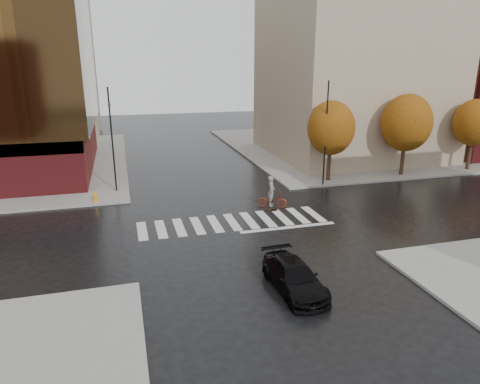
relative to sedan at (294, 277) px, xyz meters
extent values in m
plane|color=black|center=(-0.50, 8.22, -0.63)|extent=(120.00, 120.00, 0.00)
cube|color=gray|center=(20.50, 29.22, -0.56)|extent=(30.00, 30.00, 0.15)
cube|color=silver|center=(-0.50, 8.72, -0.63)|extent=(12.00, 3.00, 0.01)
cube|color=tan|center=(16.50, 25.22, 8.52)|extent=(16.00, 16.00, 18.00)
cube|color=tan|center=(-16.50, 45.22, 9.52)|extent=(14.00, 12.00, 20.00)
cylinder|color=#312315|center=(9.50, 15.62, 0.92)|extent=(0.32, 0.32, 2.80)
ellipsoid|color=#9B5C0F|center=(9.50, 15.62, 3.84)|extent=(3.80, 3.80, 4.37)
cylinder|color=#312315|center=(16.50, 15.62, 0.92)|extent=(0.32, 0.32, 2.80)
ellipsoid|color=#9B5C0F|center=(16.50, 15.62, 4.00)|extent=(4.20, 4.20, 4.83)
cylinder|color=#312315|center=(23.50, 15.62, 0.92)|extent=(0.32, 0.32, 2.80)
ellipsoid|color=#9B5C0F|center=(23.50, 15.62, 3.76)|extent=(3.60, 3.60, 4.14)
imported|color=black|center=(0.00, 0.00, 0.00)|extent=(1.96, 4.42, 1.26)
imported|color=maroon|center=(2.86, 10.72, -0.12)|extent=(2.06, 1.40, 1.03)
imported|color=gray|center=(2.76, 10.72, 0.55)|extent=(0.76, 0.89, 2.08)
cylinder|color=black|center=(-7.42, 17.22, 3.37)|extent=(0.12, 0.12, 7.70)
imported|color=black|center=(-7.42, 17.22, 6.16)|extent=(0.20, 0.16, 0.96)
cylinder|color=black|center=(8.50, 14.52, 3.56)|extent=(0.12, 0.12, 8.08)
imported|color=black|center=(8.50, 14.52, 6.49)|extent=(0.23, 0.25, 1.01)
cylinder|color=orange|center=(-8.84, 14.72, -0.19)|extent=(0.24, 0.24, 0.59)
sphere|color=orange|center=(-8.84, 14.72, 0.11)|extent=(0.26, 0.26, 0.26)
cylinder|color=#3F2416|center=(2.72, 10.22, -0.62)|extent=(0.82, 0.82, 0.01)
camera|label=1|loc=(-6.73, -15.38, 8.93)|focal=32.00mm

